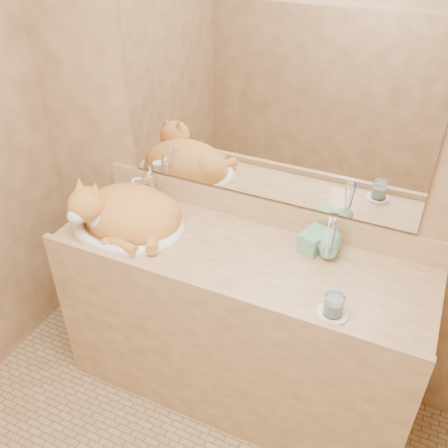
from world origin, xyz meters
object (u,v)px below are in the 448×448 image
at_px(sink_basin, 126,211).
at_px(cat, 125,211).
at_px(toothbrush_cup, 328,254).
at_px(vanity_counter, 237,326).
at_px(water_glass, 334,305).
at_px(soap_dispenser, 306,237).

bearing_deg(sink_basin, cat, -134.70).
height_order(cat, toothbrush_cup, cat).
distance_m(vanity_counter, water_glass, 0.67).
bearing_deg(toothbrush_cup, cat, -172.21).
height_order(sink_basin, toothbrush_cup, sink_basin).
height_order(cat, water_glass, cat).
distance_m(sink_basin, soap_dispenser, 0.79).
bearing_deg(cat, water_glass, -8.99).
distance_m(cat, soap_dispenser, 0.80).
bearing_deg(toothbrush_cup, vanity_counter, -164.55).
bearing_deg(water_glass, soap_dispenser, 124.16).
distance_m(sink_basin, water_glass, 0.99).
relative_size(cat, soap_dispenser, 2.40).
bearing_deg(vanity_counter, soap_dispenser, 23.77).
relative_size(soap_dispenser, toothbrush_cup, 1.75).
distance_m(toothbrush_cup, water_glass, 0.29).
height_order(vanity_counter, cat, cat).
height_order(soap_dispenser, water_glass, soap_dispenser).
xyz_separation_m(soap_dispenser, water_glass, (0.19, -0.29, -0.04)).
bearing_deg(vanity_counter, water_glass, -21.94).
distance_m(soap_dispenser, toothbrush_cup, 0.11).
relative_size(sink_basin, cat, 1.12).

